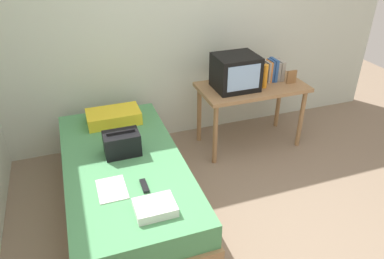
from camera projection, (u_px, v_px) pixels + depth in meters
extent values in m
plane|color=#84705B|center=(257.00, 247.00, 2.95)|extent=(8.00, 8.00, 0.00)
cube|color=silver|center=(179.00, 25.00, 3.92)|extent=(5.20, 0.10, 2.60)
cube|color=#9E754C|center=(127.00, 195.00, 3.26)|extent=(1.00, 2.00, 0.33)
cube|color=#4C935B|center=(124.00, 170.00, 3.12)|extent=(0.97, 1.94, 0.21)
cube|color=#9E754C|center=(252.00, 87.00, 3.96)|extent=(1.16, 0.60, 0.04)
cylinder|color=#9E754C|center=(215.00, 135.00, 3.80)|extent=(0.05, 0.05, 0.69)
cylinder|color=#9E754C|center=(301.00, 119.00, 4.10)|extent=(0.05, 0.05, 0.69)
cylinder|color=#9E754C|center=(199.00, 114.00, 4.19)|extent=(0.05, 0.05, 0.69)
cylinder|color=#9E754C|center=(279.00, 101.00, 4.49)|extent=(0.05, 0.05, 0.69)
cube|color=black|center=(235.00, 72.00, 3.80)|extent=(0.44, 0.38, 0.36)
cube|color=#8CB2E0|center=(244.00, 78.00, 3.64)|extent=(0.35, 0.01, 0.26)
cylinder|color=orange|center=(265.00, 76.00, 3.84)|extent=(0.06, 0.06, 0.25)
cube|color=gray|center=(267.00, 71.00, 4.00)|extent=(0.03, 0.15, 0.22)
cube|color=#CC7233|center=(269.00, 71.00, 4.01)|extent=(0.02, 0.15, 0.23)
cube|color=#2D5699|center=(271.00, 70.00, 4.01)|extent=(0.03, 0.14, 0.24)
cube|color=#2D5699|center=(273.00, 70.00, 4.02)|extent=(0.03, 0.16, 0.24)
cube|color=gray|center=(276.00, 71.00, 4.04)|extent=(0.04, 0.14, 0.21)
cube|color=gray|center=(280.00, 70.00, 4.05)|extent=(0.04, 0.17, 0.22)
cube|color=olive|center=(292.00, 77.00, 3.97)|extent=(0.11, 0.02, 0.14)
cube|color=yellow|center=(114.00, 117.00, 3.60)|extent=(0.51, 0.30, 0.12)
cube|color=black|center=(122.00, 144.00, 3.10)|extent=(0.30, 0.20, 0.20)
cylinder|color=black|center=(121.00, 132.00, 3.04)|extent=(0.24, 0.02, 0.02)
cube|color=white|center=(112.00, 189.00, 2.73)|extent=(0.21, 0.29, 0.01)
cube|color=black|center=(144.00, 186.00, 2.75)|extent=(0.04, 0.16, 0.02)
cube|color=white|center=(155.00, 207.00, 2.52)|extent=(0.28, 0.22, 0.07)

